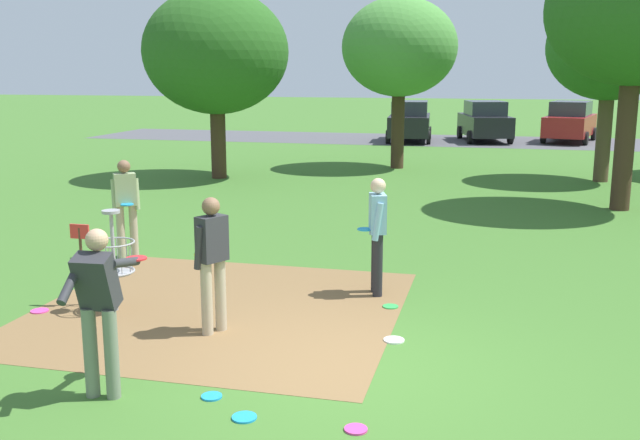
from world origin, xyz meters
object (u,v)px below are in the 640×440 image
(player_waiting_right, at_px, (212,257))
(tree_far_center, at_px, (399,48))
(player_throwing, at_px, (126,203))
(frisbee_far_right, at_px, (394,340))
(tree_mid_left, at_px, (611,48))
(frisbee_mid_grass, at_px, (356,429))
(frisbee_far_left, at_px, (84,254))
(parked_car_center_right, at_px, (570,122))
(frisbee_scattered_a, at_px, (390,307))
(frisbee_scattered_b, at_px, (212,396))
(tree_mid_center, at_px, (216,52))
(player_foreground_watching, at_px, (377,229))
(frisbee_near_basket, at_px, (244,417))
(parked_car_center_left, at_px, (485,121))
(frisbee_by_tee, at_px, (40,311))
(disc_golf_basket, at_px, (110,256))
(player_waiting_left, at_px, (99,302))
(parked_car_leftmost, at_px, (410,121))
(tree_mid_right, at_px, (636,11))

(player_waiting_right, distance_m, tree_far_center, 16.30)
(player_throwing, relative_size, frisbee_far_right, 6.76)
(tree_mid_left, bearing_deg, frisbee_mid_grass, -104.01)
(frisbee_mid_grass, bearing_deg, frisbee_far_left, 138.92)
(tree_mid_left, distance_m, parked_car_center_right, 12.86)
(frisbee_scattered_a, bearing_deg, player_waiting_right, -143.44)
(frisbee_scattered_b, xyz_separation_m, parked_car_center_right, (5.84, 28.75, 0.91))
(player_waiting_right, distance_m, tree_mid_center, 13.67)
(player_foreground_watching, relative_size, player_waiting_right, 1.00)
(frisbee_near_basket, bearing_deg, frisbee_far_left, 133.16)
(frisbee_scattered_a, distance_m, parked_car_center_left, 24.94)
(player_foreground_watching, height_order, frisbee_scattered_b, player_foreground_watching)
(player_waiting_right, relative_size, parked_car_center_left, 0.38)
(player_throwing, bearing_deg, frisbee_by_tee, -84.99)
(disc_golf_basket, height_order, tree_mid_center, tree_mid_center)
(disc_golf_basket, xyz_separation_m, player_waiting_left, (1.29, -2.44, 0.23))
(player_throwing, bearing_deg, parked_car_center_right, 68.60)
(parked_car_leftmost, bearing_deg, player_waiting_left, -89.45)
(tree_mid_right, distance_m, parked_car_center_left, 17.23)
(disc_golf_basket, height_order, player_waiting_left, player_waiting_left)
(player_foreground_watching, bearing_deg, frisbee_far_right, -74.03)
(frisbee_near_basket, bearing_deg, frisbee_scattered_a, 76.43)
(frisbee_near_basket, height_order, parked_car_leftmost, parked_car_leftmost)
(tree_mid_left, height_order, parked_car_center_right, tree_mid_left)
(tree_mid_right, height_order, tree_far_center, tree_mid_right)
(player_throwing, bearing_deg, parked_car_leftmost, 84.39)
(frisbee_mid_grass, bearing_deg, frisbee_far_right, 89.40)
(frisbee_scattered_a, bearing_deg, parked_car_center_left, 88.37)
(frisbee_scattered_a, xyz_separation_m, parked_car_center_right, (4.51, 25.53, 0.91))
(frisbee_far_left, xyz_separation_m, parked_car_center_left, (6.45, 23.28, 0.91))
(player_waiting_left, xyz_separation_m, parked_car_center_left, (3.10, 28.36, -0.06))
(frisbee_near_basket, height_order, parked_car_center_left, parked_car_center_left)
(parked_car_leftmost, bearing_deg, player_waiting_right, -88.54)
(tree_far_center, distance_m, parked_car_center_left, 11.10)
(frisbee_near_basket, height_order, parked_car_center_right, parked_car_center_right)
(frisbee_mid_grass, xyz_separation_m, tree_far_center, (-2.11, 18.09, 3.92))
(player_foreground_watching, distance_m, player_waiting_right, 2.66)
(tree_mid_center, bearing_deg, disc_golf_basket, -75.12)
(player_waiting_right, xyz_separation_m, tree_far_center, (0.09, 16.03, 2.96))
(frisbee_far_right, distance_m, tree_far_center, 16.42)
(player_throwing, distance_m, tree_mid_right, 11.84)
(frisbee_far_right, distance_m, parked_car_center_left, 26.18)
(tree_mid_left, relative_size, parked_car_center_left, 1.20)
(player_waiting_right, height_order, frisbee_by_tee, player_waiting_right)
(disc_golf_basket, height_order, player_foreground_watching, player_foreground_watching)
(player_waiting_left, bearing_deg, frisbee_scattered_a, 55.30)
(disc_golf_basket, xyz_separation_m, frisbee_far_right, (3.90, -0.25, -0.74))
(frisbee_far_right, xyz_separation_m, parked_car_center_right, (4.28, 26.78, 0.91))
(disc_golf_basket, bearing_deg, parked_car_leftmost, 87.66)
(disc_golf_basket, relative_size, tree_mid_center, 0.25)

